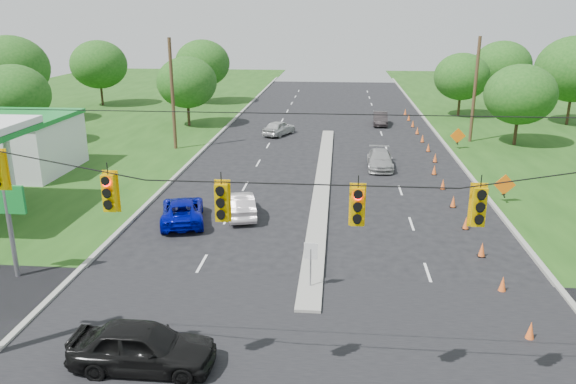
# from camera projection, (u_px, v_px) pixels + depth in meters

# --- Properties ---
(ground) EXTENTS (160.00, 160.00, 0.00)m
(ground) POSITION_uv_depth(u_px,v_px,m) (300.00, 381.00, 17.17)
(ground) COLOR black
(ground) RESTS_ON ground
(cross_street) EXTENTS (160.00, 14.00, 0.02)m
(cross_street) POSITION_uv_depth(u_px,v_px,m) (300.00, 381.00, 17.17)
(cross_street) COLOR black
(cross_street) RESTS_ON ground
(curb_left) EXTENTS (0.25, 110.00, 0.16)m
(curb_left) POSITION_uv_depth(u_px,v_px,m) (204.00, 150.00, 46.53)
(curb_left) COLOR gray
(curb_left) RESTS_ON ground
(curb_right) EXTENTS (0.25, 110.00, 0.16)m
(curb_right) POSITION_uv_depth(u_px,v_px,m) (452.00, 155.00, 44.78)
(curb_right) COLOR gray
(curb_right) RESTS_ON ground
(median) EXTENTS (1.00, 34.00, 0.18)m
(median) POSITION_uv_depth(u_px,v_px,m) (322.00, 184.00, 37.11)
(median) COLOR gray
(median) RESTS_ON ground
(median_sign) EXTENTS (0.55, 0.06, 2.05)m
(median_sign) POSITION_uv_depth(u_px,v_px,m) (311.00, 257.00, 22.43)
(median_sign) COLOR gray
(median_sign) RESTS_ON ground
(signal_span) EXTENTS (25.60, 0.32, 9.00)m
(signal_span) POSITION_uv_depth(u_px,v_px,m) (296.00, 243.00, 14.73)
(signal_span) COLOR #422D1C
(signal_span) RESTS_ON ground
(utility_pole_far_left) EXTENTS (0.28, 0.28, 9.00)m
(utility_pole_far_left) POSITION_uv_depth(u_px,v_px,m) (173.00, 95.00, 45.37)
(utility_pole_far_left) COLOR #422D1C
(utility_pole_far_left) RESTS_ON ground
(utility_pole_far_right) EXTENTS (0.28, 0.28, 9.00)m
(utility_pole_far_right) POSITION_uv_depth(u_px,v_px,m) (475.00, 90.00, 47.95)
(utility_pole_far_right) COLOR #422D1C
(utility_pole_far_right) RESTS_ON ground
(cone_0) EXTENTS (0.32, 0.32, 0.70)m
(cone_0) POSITION_uv_depth(u_px,v_px,m) (530.00, 331.00, 19.25)
(cone_0) COLOR orange
(cone_0) RESTS_ON ground
(cone_1) EXTENTS (0.32, 0.32, 0.70)m
(cone_1) POSITION_uv_depth(u_px,v_px,m) (503.00, 284.00, 22.57)
(cone_1) COLOR orange
(cone_1) RESTS_ON ground
(cone_2) EXTENTS (0.32, 0.32, 0.70)m
(cone_2) POSITION_uv_depth(u_px,v_px,m) (482.00, 249.00, 25.89)
(cone_2) COLOR orange
(cone_2) RESTS_ON ground
(cone_3) EXTENTS (0.32, 0.32, 0.70)m
(cone_3) POSITION_uv_depth(u_px,v_px,m) (466.00, 223.00, 29.21)
(cone_3) COLOR orange
(cone_3) RESTS_ON ground
(cone_4) EXTENTS (0.32, 0.32, 0.70)m
(cone_4) POSITION_uv_depth(u_px,v_px,m) (453.00, 201.00, 32.54)
(cone_4) COLOR orange
(cone_4) RESTS_ON ground
(cone_5) EXTENTS (0.32, 0.32, 0.70)m
(cone_5) POSITION_uv_depth(u_px,v_px,m) (443.00, 184.00, 35.86)
(cone_5) COLOR orange
(cone_5) RESTS_ON ground
(cone_6) EXTENTS (0.32, 0.32, 0.70)m
(cone_6) POSITION_uv_depth(u_px,v_px,m) (434.00, 170.00, 39.18)
(cone_6) COLOR orange
(cone_6) RESTS_ON ground
(cone_7) EXTENTS (0.32, 0.32, 0.70)m
(cone_7) POSITION_uv_depth(u_px,v_px,m) (435.00, 158.00, 42.45)
(cone_7) COLOR orange
(cone_7) RESTS_ON ground
(cone_8) EXTENTS (0.32, 0.32, 0.70)m
(cone_8) POSITION_uv_depth(u_px,v_px,m) (428.00, 147.00, 45.77)
(cone_8) COLOR orange
(cone_8) RESTS_ON ground
(cone_9) EXTENTS (0.32, 0.32, 0.70)m
(cone_9) POSITION_uv_depth(u_px,v_px,m) (423.00, 138.00, 49.10)
(cone_9) COLOR orange
(cone_9) RESTS_ON ground
(cone_10) EXTENTS (0.32, 0.32, 0.70)m
(cone_10) POSITION_uv_depth(u_px,v_px,m) (417.00, 131.00, 52.42)
(cone_10) COLOR orange
(cone_10) RESTS_ON ground
(cone_11) EXTENTS (0.32, 0.32, 0.70)m
(cone_11) POSITION_uv_depth(u_px,v_px,m) (413.00, 124.00, 55.74)
(cone_11) COLOR orange
(cone_11) RESTS_ON ground
(cone_12) EXTENTS (0.32, 0.32, 0.70)m
(cone_12) POSITION_uv_depth(u_px,v_px,m) (409.00, 117.00, 59.06)
(cone_12) COLOR orange
(cone_12) RESTS_ON ground
(cone_13) EXTENTS (0.32, 0.32, 0.70)m
(cone_13) POSITION_uv_depth(u_px,v_px,m) (405.00, 112.00, 62.39)
(cone_13) COLOR orange
(cone_13) RESTS_ON ground
(work_sign_1) EXTENTS (1.27, 0.58, 1.37)m
(work_sign_1) POSITION_uv_depth(u_px,v_px,m) (505.00, 186.00, 32.99)
(work_sign_1) COLOR black
(work_sign_1) RESTS_ON ground
(work_sign_2) EXTENTS (1.27, 0.58, 1.37)m
(work_sign_2) POSITION_uv_depth(u_px,v_px,m) (458.00, 136.00, 46.28)
(work_sign_2) COLOR black
(work_sign_2) RESTS_ON ground
(tree_2) EXTENTS (5.88, 5.88, 6.86)m
(tree_2) POSITION_uv_depth(u_px,v_px,m) (14.00, 95.00, 46.59)
(tree_2) COLOR black
(tree_2) RESTS_ON ground
(tree_3) EXTENTS (7.56, 7.56, 8.82)m
(tree_3) POSITION_uv_depth(u_px,v_px,m) (10.00, 68.00, 56.23)
(tree_3) COLOR black
(tree_3) RESTS_ON ground
(tree_4) EXTENTS (6.72, 6.72, 7.84)m
(tree_4) POSITION_uv_depth(u_px,v_px,m) (99.00, 65.00, 67.46)
(tree_4) COLOR black
(tree_4) RESTS_ON ground
(tree_5) EXTENTS (5.88, 5.88, 6.86)m
(tree_5) POSITION_uv_depth(u_px,v_px,m) (187.00, 82.00, 55.05)
(tree_5) COLOR black
(tree_5) RESTS_ON ground
(tree_6) EXTENTS (6.72, 6.72, 7.84)m
(tree_6) POSITION_uv_depth(u_px,v_px,m) (203.00, 63.00, 69.27)
(tree_6) COLOR black
(tree_6) RESTS_ON ground
(tree_9) EXTENTS (5.88, 5.88, 6.86)m
(tree_9) POSITION_uv_depth(u_px,v_px,m) (520.00, 95.00, 46.75)
(tree_9) COLOR black
(tree_9) RESTS_ON ground
(tree_10) EXTENTS (7.56, 7.56, 8.82)m
(tree_10) POSITION_uv_depth(u_px,v_px,m) (575.00, 69.00, 55.17)
(tree_10) COLOR black
(tree_10) RESTS_ON ground
(tree_11) EXTENTS (6.72, 6.72, 7.84)m
(tree_11) POSITION_uv_depth(u_px,v_px,m) (502.00, 66.00, 66.15)
(tree_11) COLOR black
(tree_11) RESTS_ON ground
(tree_12) EXTENTS (5.88, 5.88, 6.86)m
(tree_12) POSITION_uv_depth(u_px,v_px,m) (462.00, 77.00, 60.21)
(tree_12) COLOR black
(tree_12) RESTS_ON ground
(black_sedan) EXTENTS (4.59, 1.85, 1.56)m
(black_sedan) POSITION_uv_depth(u_px,v_px,m) (143.00, 346.00, 17.57)
(black_sedan) COLOR black
(black_sedan) RESTS_ON ground
(white_sedan) EXTENTS (2.44, 4.31, 1.34)m
(white_sedan) POSITION_uv_depth(u_px,v_px,m) (240.00, 204.00, 31.04)
(white_sedan) COLOR silver
(white_sedan) RESTS_ON ground
(blue_pickup) EXTENTS (3.27, 5.12, 1.31)m
(blue_pickup) POSITION_uv_depth(u_px,v_px,m) (182.00, 210.00, 30.14)
(blue_pickup) COLOR #00069C
(blue_pickup) RESTS_ON ground
(silver_car_far) EXTENTS (1.89, 4.47, 1.29)m
(silver_car_far) POSITION_uv_depth(u_px,v_px,m) (380.00, 160.00, 40.75)
(silver_car_far) COLOR #989898
(silver_car_far) RESTS_ON ground
(silver_car_oncoming) EXTENTS (3.11, 4.30, 1.36)m
(silver_car_oncoming) POSITION_uv_depth(u_px,v_px,m) (279.00, 128.00, 51.95)
(silver_car_oncoming) COLOR #B5B5B5
(silver_car_oncoming) RESTS_ON ground
(dark_car_receding) EXTENTS (1.54, 4.03, 1.31)m
(dark_car_receding) POSITION_uv_depth(u_px,v_px,m) (380.00, 119.00, 56.73)
(dark_car_receding) COLOR #272223
(dark_car_receding) RESTS_ON ground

